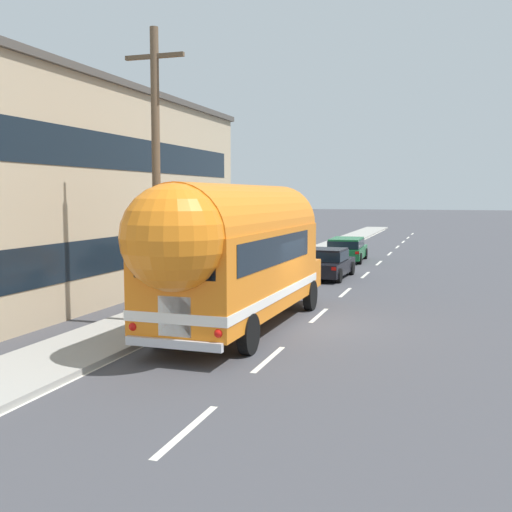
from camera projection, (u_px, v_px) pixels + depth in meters
ground_plane at (307, 325)px, 18.17m from camera, size 300.00×300.00×0.00m
lane_markings at (320, 271)px, 31.18m from camera, size 3.53×80.00×0.01m
sidewalk_slab at (261, 275)px, 29.04m from camera, size 2.42×90.00×0.15m
utility_pole at (156, 174)px, 17.60m from camera, size 1.80×0.24×8.50m
painted_bus at (234, 250)px, 17.00m from camera, size 2.73×10.65×4.12m
car_lead at (327, 262)px, 28.51m from camera, size 1.99×4.38×1.37m
car_second at (347, 248)px, 35.65m from camera, size 2.13×4.54×1.37m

